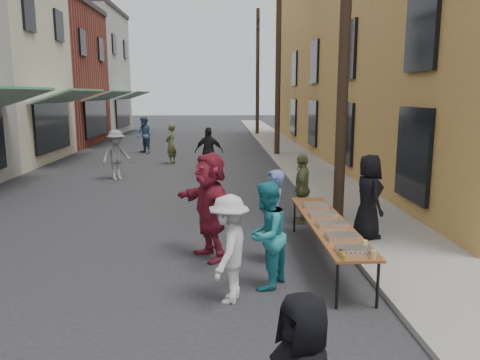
{
  "coord_description": "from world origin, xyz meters",
  "views": [
    {
      "loc": [
        1.47,
        -7.76,
        3.0
      ],
      "look_at": [
        1.88,
        1.46,
        1.3
      ],
      "focal_mm": 35.0,
      "sensor_mm": 36.0,
      "label": 1
    }
  ],
  "objects": [
    {
      "name": "ground",
      "position": [
        0.0,
        0.0,
        0.0
      ],
      "size": [
        120.0,
        120.0,
        0.0
      ],
      "primitive_type": "plane",
      "color": "#28282B",
      "rests_on": "ground"
    },
    {
      "name": "sidewalk",
      "position": [
        5.0,
        15.0,
        0.05
      ],
      "size": [
        2.2,
        60.0,
        0.1
      ],
      "primitive_type": "cube",
      "color": "gray",
      "rests_on": "ground"
    },
    {
      "name": "building_ochre",
      "position": [
        11.1,
        14.0,
        5.0
      ],
      "size": [
        10.0,
        28.0,
        10.0
      ],
      "primitive_type": "cube",
      "color": "#B78741",
      "rests_on": "ground"
    },
    {
      "name": "utility_pole_near",
      "position": [
        4.3,
        3.0,
        4.5
      ],
      "size": [
        0.26,
        0.26,
        9.0
      ],
      "primitive_type": "cylinder",
      "color": "#2D2116",
      "rests_on": "ground"
    },
    {
      "name": "utility_pole_mid",
      "position": [
        4.3,
        15.0,
        4.5
      ],
      "size": [
        0.26,
        0.26,
        9.0
      ],
      "primitive_type": "cylinder",
      "color": "#2D2116",
      "rests_on": "ground"
    },
    {
      "name": "utility_pole_far",
      "position": [
        4.3,
        27.0,
        4.5
      ],
      "size": [
        0.26,
        0.26,
        9.0
      ],
      "primitive_type": "cylinder",
      "color": "#2D2116",
      "rests_on": "ground"
    },
    {
      "name": "serving_table",
      "position": [
        3.4,
        0.24,
        0.71
      ],
      "size": [
        0.7,
        4.0,
        0.75
      ],
      "color": "brown",
      "rests_on": "ground"
    },
    {
      "name": "catering_tray_sausage",
      "position": [
        3.4,
        -1.41,
        0.79
      ],
      "size": [
        0.5,
        0.33,
        0.08
      ],
      "primitive_type": "cube",
      "color": "maroon",
      "rests_on": "serving_table"
    },
    {
      "name": "catering_tray_foil_b",
      "position": [
        3.4,
        -0.76,
        0.79
      ],
      "size": [
        0.5,
        0.33,
        0.08
      ],
      "primitive_type": "cube",
      "color": "#B2B2B7",
      "rests_on": "serving_table"
    },
    {
      "name": "catering_tray_buns",
      "position": [
        3.4,
        -0.06,
        0.79
      ],
      "size": [
        0.5,
        0.33,
        0.08
      ],
      "primitive_type": "cube",
      "color": "tan",
      "rests_on": "serving_table"
    },
    {
      "name": "catering_tray_foil_d",
      "position": [
        3.4,
        0.64,
        0.79
      ],
      "size": [
        0.5,
        0.33,
        0.08
      ],
      "primitive_type": "cube",
      "color": "#B2B2B7",
      "rests_on": "serving_table"
    },
    {
      "name": "catering_tray_buns_end",
      "position": [
        3.4,
        1.34,
        0.79
      ],
      "size": [
        0.5,
        0.33,
        0.08
      ],
      "primitive_type": "cube",
      "color": "tan",
      "rests_on": "serving_table"
    },
    {
      "name": "condiment_jar_a",
      "position": [
        3.18,
        -1.71,
        0.79
      ],
      "size": [
        0.07,
        0.07,
        0.08
      ],
      "primitive_type": "cylinder",
      "color": "#A57F26",
      "rests_on": "serving_table"
    },
    {
      "name": "condiment_jar_b",
      "position": [
        3.18,
        -1.61,
        0.79
      ],
      "size": [
        0.07,
        0.07,
        0.08
      ],
      "primitive_type": "cylinder",
      "color": "#A57F26",
      "rests_on": "serving_table"
    },
    {
      "name": "condiment_jar_c",
      "position": [
        3.18,
        -1.51,
        0.79
      ],
      "size": [
        0.07,
        0.07,
        0.08
      ],
      "primitive_type": "cylinder",
      "color": "#A57F26",
      "rests_on": "serving_table"
    },
    {
      "name": "cup_stack",
      "position": [
        3.6,
        -1.66,
        0.81
      ],
      "size": [
        0.08,
        0.08,
        0.12
      ],
      "primitive_type": "cylinder",
      "color": "tan",
      "rests_on": "serving_table"
    },
    {
      "name": "guest_front_b",
      "position": [
        2.43,
        0.32,
        0.84
      ],
      "size": [
        0.48,
        0.66,
        1.69
      ],
      "primitive_type": "imported",
      "rotation": [
        0.0,
        0.0,
        -1.7
      ],
      "color": "#5567A4",
      "rests_on": "ground"
    },
    {
      "name": "guest_front_c",
      "position": [
        2.18,
        -0.81,
        0.84
      ],
      "size": [
        0.96,
        1.03,
        1.69
      ],
      "primitive_type": "imported",
      "rotation": [
        0.0,
        0.0,
        -2.09
      ],
      "color": "teal",
      "rests_on": "ground"
    },
    {
      "name": "guest_front_d",
      "position": [
        1.6,
        -1.3,
        0.8
      ],
      "size": [
        0.86,
        1.15,
        1.59
      ],
      "primitive_type": "imported",
      "rotation": [
        0.0,
        0.0,
        -1.86
      ],
      "color": "silver",
      "rests_on": "ground"
    },
    {
      "name": "guest_front_e",
      "position": [
        3.4,
        2.89,
        0.82
      ],
      "size": [
        0.63,
        1.03,
        1.64
      ],
      "primitive_type": "imported",
      "rotation": [
        0.0,
        0.0,
        -1.82
      ],
      "color": "olive",
      "rests_on": "ground"
    },
    {
      "name": "guest_queue_back",
      "position": [
        1.29,
        0.56,
        0.99
      ],
      "size": [
        1.35,
        1.9,
        1.98
      ],
      "primitive_type": "imported",
      "rotation": [
        0.0,
        0.0,
        -1.1
      ],
      "color": "maroon",
      "rests_on": "ground"
    },
    {
      "name": "server",
      "position": [
        4.49,
        1.38,
        0.96
      ],
      "size": [
        0.65,
        0.9,
        1.71
      ],
      "primitive_type": "imported",
      "rotation": [
        0.0,
        0.0,
        1.71
      ],
      "color": "black",
      "rests_on": "sidewalk"
    },
    {
      "name": "passerby_left",
      "position": [
        -2.17,
        8.81,
        0.88
      ],
      "size": [
        1.27,
        1.26,
        1.76
      ],
      "primitive_type": "imported",
      "rotation": [
        0.0,
        0.0,
        0.78
      ],
      "color": "gray",
      "rests_on": "ground"
    },
    {
      "name": "passerby_mid",
      "position": [
        1.09,
        9.52,
        0.9
      ],
      "size": [
        1.09,
        0.55,
        1.79
      ],
      "primitive_type": "imported",
      "rotation": [
        0.0,
        0.0,
        3.03
      ],
      "color": "black",
      "rests_on": "ground"
    },
    {
      "name": "passerby_right",
      "position": [
        -0.62,
        12.51,
        0.87
      ],
      "size": [
        0.62,
        0.74,
        1.75
      ],
      "primitive_type": "imported",
      "rotation": [
        0.0,
        0.0,
        4.36
      ],
      "color": "#4D5330",
      "rests_on": "ground"
    },
    {
      "name": "passerby_far",
      "position": [
        -2.34,
        16.29,
        0.94
      ],
      "size": [
        1.14,
        1.16,
        1.88
      ],
      "primitive_type": "imported",
      "rotation": [
        0.0,
        0.0,
        5.43
      ],
      "color": "#425C80",
      "rests_on": "ground"
    }
  ]
}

